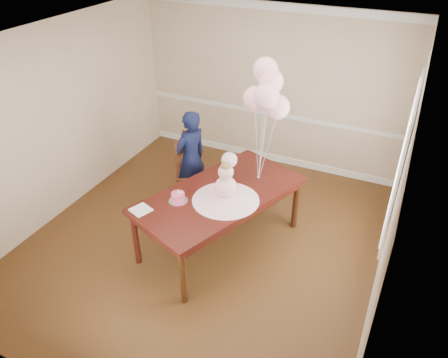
% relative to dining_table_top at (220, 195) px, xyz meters
% --- Properties ---
extents(floor, '(4.50, 5.00, 0.00)m').
position_rel_dining_table_top_xyz_m(floor, '(-0.22, -0.03, -0.80)').
color(floor, '#37200D').
rests_on(floor, ground).
extents(ceiling, '(4.50, 5.00, 0.02)m').
position_rel_dining_table_top_xyz_m(ceiling, '(-0.22, -0.03, 1.90)').
color(ceiling, white).
rests_on(ceiling, wall_back).
extents(wall_back, '(4.50, 0.02, 2.70)m').
position_rel_dining_table_top_xyz_m(wall_back, '(-0.22, 2.47, 0.55)').
color(wall_back, tan).
rests_on(wall_back, floor).
extents(wall_front, '(4.50, 0.02, 2.70)m').
position_rel_dining_table_top_xyz_m(wall_front, '(-0.22, -2.53, 0.55)').
color(wall_front, tan).
rests_on(wall_front, floor).
extents(wall_left, '(0.02, 5.00, 2.70)m').
position_rel_dining_table_top_xyz_m(wall_left, '(-2.47, -0.03, 0.55)').
color(wall_left, tan).
rests_on(wall_left, floor).
extents(wall_right, '(0.02, 5.00, 2.70)m').
position_rel_dining_table_top_xyz_m(wall_right, '(2.03, -0.03, 0.55)').
color(wall_right, tan).
rests_on(wall_right, floor).
extents(chair_rail_trim, '(4.50, 0.02, 0.07)m').
position_rel_dining_table_top_xyz_m(chair_rail_trim, '(-0.22, 2.46, 0.10)').
color(chair_rail_trim, silver).
rests_on(chair_rail_trim, wall_back).
extents(crown_molding, '(4.50, 0.02, 0.12)m').
position_rel_dining_table_top_xyz_m(crown_molding, '(-0.22, 2.46, 1.83)').
color(crown_molding, white).
rests_on(crown_molding, wall_back).
extents(baseboard_trim, '(4.50, 0.02, 0.12)m').
position_rel_dining_table_top_xyz_m(baseboard_trim, '(-0.22, 2.46, -0.74)').
color(baseboard_trim, white).
rests_on(baseboard_trim, floor).
extents(window_frame, '(0.02, 1.66, 1.56)m').
position_rel_dining_table_top_xyz_m(window_frame, '(2.01, 0.47, 0.75)').
color(window_frame, white).
rests_on(window_frame, wall_right).
extents(window_blinds, '(0.01, 1.50, 1.40)m').
position_rel_dining_table_top_xyz_m(window_blinds, '(1.99, 0.47, 0.75)').
color(window_blinds, white).
rests_on(window_blinds, wall_right).
extents(dining_table_top, '(1.83, 2.45, 0.06)m').
position_rel_dining_table_top_xyz_m(dining_table_top, '(0.00, 0.00, 0.00)').
color(dining_table_top, black).
rests_on(dining_table_top, table_leg_fl).
extents(table_apron, '(1.68, 2.31, 0.11)m').
position_rel_dining_table_top_xyz_m(table_apron, '(0.00, 0.00, -0.08)').
color(table_apron, black).
rests_on(table_apron, table_leg_fl).
extents(table_leg_fl, '(0.10, 0.10, 0.77)m').
position_rel_dining_table_top_xyz_m(table_leg_fl, '(-0.80, -0.77, -0.41)').
color(table_leg_fl, black).
rests_on(table_leg_fl, floor).
extents(table_leg_fr, '(0.10, 0.10, 0.77)m').
position_rel_dining_table_top_xyz_m(table_leg_fr, '(0.06, -1.11, -0.41)').
color(table_leg_fr, black).
rests_on(table_leg_fr, floor).
extents(table_leg_bl, '(0.10, 0.10, 0.77)m').
position_rel_dining_table_top_xyz_m(table_leg_bl, '(-0.06, 1.11, -0.41)').
color(table_leg_bl, black).
rests_on(table_leg_bl, floor).
extents(table_leg_br, '(0.10, 0.10, 0.77)m').
position_rel_dining_table_top_xyz_m(table_leg_br, '(0.80, 0.77, -0.41)').
color(table_leg_br, black).
rests_on(table_leg_br, floor).
extents(baby_skirt, '(1.08, 1.08, 0.11)m').
position_rel_dining_table_top_xyz_m(baby_skirt, '(0.13, -0.11, 0.08)').
color(baby_skirt, '#F1B2CD').
rests_on(baby_skirt, dining_table_top).
extents(baby_torso, '(0.26, 0.26, 0.26)m').
position_rel_dining_table_top_xyz_m(baby_torso, '(0.13, -0.11, 0.23)').
color(baby_torso, '#F79CCA').
rests_on(baby_torso, baby_skirt).
extents(baby_head, '(0.19, 0.19, 0.19)m').
position_rel_dining_table_top_xyz_m(baby_head, '(0.13, -0.11, 0.43)').
color(baby_head, beige).
rests_on(baby_head, baby_torso).
extents(baby_hair, '(0.13, 0.13, 0.13)m').
position_rel_dining_table_top_xyz_m(baby_hair, '(0.13, -0.11, 0.50)').
color(baby_hair, brown).
rests_on(baby_hair, baby_head).
extents(cake_platter, '(0.31, 0.31, 0.01)m').
position_rel_dining_table_top_xyz_m(cake_platter, '(-0.39, -0.38, 0.03)').
color(cake_platter, silver).
rests_on(cake_platter, dining_table_top).
extents(birthday_cake, '(0.21, 0.21, 0.11)m').
position_rel_dining_table_top_xyz_m(birthday_cake, '(-0.39, -0.38, 0.09)').
color(birthday_cake, '#D74469').
rests_on(birthday_cake, cake_platter).
extents(cake_flower_a, '(0.03, 0.03, 0.03)m').
position_rel_dining_table_top_xyz_m(cake_flower_a, '(-0.39, -0.38, 0.16)').
color(cake_flower_a, silver).
rests_on(cake_flower_a, birthday_cake).
extents(cake_flower_b, '(0.03, 0.03, 0.03)m').
position_rel_dining_table_top_xyz_m(cake_flower_b, '(-0.35, -0.37, 0.16)').
color(cake_flower_b, silver).
rests_on(cake_flower_b, birthday_cake).
extents(rose_vase_near, '(0.14, 0.14, 0.18)m').
position_rel_dining_table_top_xyz_m(rose_vase_near, '(-0.03, 0.37, 0.12)').
color(rose_vase_near, silver).
rests_on(rose_vase_near, dining_table_top).
extents(roses_near, '(0.21, 0.21, 0.21)m').
position_rel_dining_table_top_xyz_m(roses_near, '(-0.03, 0.37, 0.31)').
color(roses_near, beige).
rests_on(roses_near, rose_vase_near).
extents(napkin, '(0.29, 0.29, 0.01)m').
position_rel_dining_table_top_xyz_m(napkin, '(-0.70, -0.73, 0.03)').
color(napkin, white).
rests_on(napkin, dining_table_top).
extents(balloon_weight, '(0.06, 0.06, 0.02)m').
position_rel_dining_table_top_xyz_m(balloon_weight, '(0.32, 0.52, 0.04)').
color(balloon_weight, silver).
rests_on(balloon_weight, dining_table_top).
extents(balloon_a, '(0.31, 0.31, 0.31)m').
position_rel_dining_table_top_xyz_m(balloon_a, '(0.22, 0.56, 1.13)').
color(balloon_a, '#FFB4C5').
rests_on(balloon_a, balloon_ribbon_a).
extents(balloon_b, '(0.31, 0.31, 0.31)m').
position_rel_dining_table_top_xyz_m(balloon_b, '(0.41, 0.43, 1.24)').
color(balloon_b, '#FFB4CF').
rests_on(balloon_b, balloon_ribbon_b).
extents(balloon_c, '(0.31, 0.31, 0.31)m').
position_rel_dining_table_top_xyz_m(balloon_c, '(0.38, 0.62, 1.35)').
color(balloon_c, '#FFB4C2').
rests_on(balloon_c, balloon_ribbon_c).
extents(balloon_d, '(0.31, 0.31, 0.31)m').
position_rel_dining_table_top_xyz_m(balloon_d, '(0.29, 0.68, 1.46)').
color(balloon_d, '#F8B0CA').
rests_on(balloon_d, balloon_ribbon_d).
extents(balloon_e, '(0.31, 0.31, 0.31)m').
position_rel_dining_table_top_xyz_m(balloon_e, '(0.51, 0.55, 1.07)').
color(balloon_e, '#FFB4CA').
rests_on(balloon_e, balloon_ribbon_e).
extents(balloon_ribbon_a, '(0.10, 0.04, 0.92)m').
position_rel_dining_table_top_xyz_m(balloon_ribbon_a, '(0.27, 0.54, 0.50)').
color(balloon_ribbon_a, silver).
rests_on(balloon_ribbon_a, balloon_weight).
extents(balloon_ribbon_b, '(0.09, 0.10, 1.03)m').
position_rel_dining_table_top_xyz_m(balloon_ribbon_b, '(0.36, 0.48, 0.56)').
color(balloon_ribbon_b, white).
rests_on(balloon_ribbon_b, balloon_weight).
extents(balloon_ribbon_c, '(0.06, 0.09, 1.14)m').
position_rel_dining_table_top_xyz_m(balloon_ribbon_c, '(0.35, 0.57, 0.61)').
color(balloon_ribbon_c, white).
rests_on(balloon_ribbon_c, balloon_weight).
extents(balloon_ribbon_d, '(0.05, 0.14, 1.25)m').
position_rel_dining_table_top_xyz_m(balloon_ribbon_d, '(0.31, 0.60, 0.67)').
color(balloon_ribbon_d, silver).
rests_on(balloon_ribbon_d, balloon_weight).
extents(balloon_ribbon_e, '(0.17, 0.02, 0.85)m').
position_rel_dining_table_top_xyz_m(balloon_ribbon_e, '(0.42, 0.53, 0.47)').
color(balloon_ribbon_e, white).
rests_on(balloon_ribbon_e, balloon_weight).
extents(dining_chair_seat, '(0.57, 0.57, 0.05)m').
position_rel_dining_table_top_xyz_m(dining_chair_seat, '(-0.75, 0.74, -0.31)').
color(dining_chair_seat, '#3C1C10').
rests_on(dining_chair_seat, chair_leg_fl).
extents(chair_leg_fl, '(0.05, 0.05, 0.47)m').
position_rel_dining_table_top_xyz_m(chair_leg_fl, '(-0.90, 0.51, -0.56)').
color(chair_leg_fl, '#32190D').
rests_on(chair_leg_fl, floor).
extents(chair_leg_fr, '(0.05, 0.05, 0.47)m').
position_rel_dining_table_top_xyz_m(chair_leg_fr, '(-0.52, 0.59, -0.56)').
color(chair_leg_fr, '#3C1310').
rests_on(chair_leg_fr, floor).
extents(chair_leg_bl, '(0.05, 0.05, 0.47)m').
position_rel_dining_table_top_xyz_m(chair_leg_bl, '(-0.98, 0.89, -0.56)').
color(chair_leg_bl, '#3C1610').
rests_on(chair_leg_bl, floor).
extents(chair_leg_br, '(0.05, 0.05, 0.47)m').
position_rel_dining_table_top_xyz_m(chair_leg_br, '(-0.60, 0.97, -0.56)').
color(chair_leg_br, '#331B0E').
rests_on(chair_leg_br, floor).
extents(chair_back_post_l, '(0.05, 0.05, 0.61)m').
position_rel_dining_table_top_xyz_m(chair_back_post_l, '(-0.92, 0.50, 0.01)').
color(chair_back_post_l, '#361A0E').
rests_on(chair_back_post_l, dining_chair_seat).
extents(chair_back_post_r, '(0.05, 0.05, 0.61)m').
position_rel_dining_table_top_xyz_m(chair_back_post_r, '(-1.00, 0.89, 0.01)').
color(chair_back_post_r, '#3D1510').
rests_on(chair_back_post_r, dining_chair_seat).
extents(chair_slat_low, '(0.12, 0.43, 0.05)m').
position_rel_dining_table_top_xyz_m(chair_slat_low, '(-0.96, 0.69, -0.12)').
color(chair_slat_low, '#3D1E10').
rests_on(chair_slat_low, dining_chair_seat).
extents(chair_slat_mid, '(0.12, 0.43, 0.05)m').
position_rel_dining_table_top_xyz_m(chair_slat_mid, '(-0.96, 0.69, 0.05)').
color(chair_slat_mid, '#36150E').
rests_on(chair_slat_mid, dining_chair_seat).
extents(chair_slat_top, '(0.12, 0.43, 0.05)m').
position_rel_dining_table_top_xyz_m(chair_slat_top, '(-0.96, 0.69, 0.22)').
color(chair_slat_top, '#3C1410').
rests_on(chair_slat_top, dining_chair_seat).
extents(woman, '(0.54, 0.64, 1.50)m').
position_rel_dining_table_top_xyz_m(woman, '(-0.82, 0.74, -0.05)').
color(woman, black).
rests_on(woman, floor).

